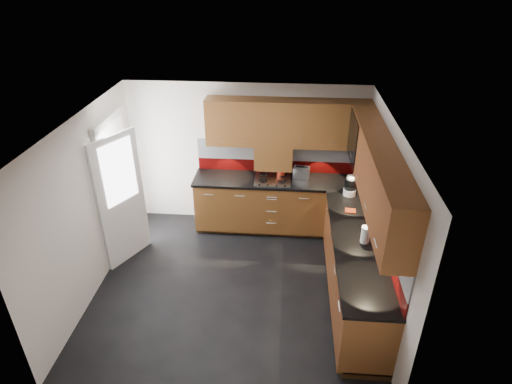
# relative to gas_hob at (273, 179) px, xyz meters

# --- Properties ---
(room) EXTENTS (4.00, 3.80, 2.64)m
(room) POSITION_rel_gas_hob_xyz_m (-0.45, -1.47, 0.54)
(room) COLOR black
(base_cabinets) EXTENTS (2.70, 3.20, 0.95)m
(base_cabinets) POSITION_rel_gas_hob_xyz_m (0.62, -0.75, -0.52)
(base_cabinets) COLOR #583513
(base_cabinets) RESTS_ON room
(countertop) EXTENTS (2.72, 3.22, 0.04)m
(countertop) POSITION_rel_gas_hob_xyz_m (0.60, -0.77, -0.03)
(countertop) COLOR black
(countertop) RESTS_ON base_cabinets
(backsplash) EXTENTS (2.70, 3.20, 0.54)m
(backsplash) POSITION_rel_gas_hob_xyz_m (0.83, -0.54, 0.26)
(backsplash) COLOR #680909
(backsplash) RESTS_ON countertop
(upper_cabinets) EXTENTS (2.50, 3.20, 0.72)m
(upper_cabinets) POSITION_rel_gas_hob_xyz_m (0.78, -0.69, 0.88)
(upper_cabinets) COLOR #583513
(upper_cabinets) RESTS_ON room
(extractor_hood) EXTENTS (0.60, 0.33, 0.40)m
(extractor_hood) POSITION_rel_gas_hob_xyz_m (-0.00, 0.17, 0.33)
(extractor_hood) COLOR #583513
(extractor_hood) RESTS_ON room
(glass_cabinet) EXTENTS (0.32, 0.80, 0.66)m
(glass_cabinet) POSITION_rel_gas_hob_xyz_m (1.26, -0.40, 0.91)
(glass_cabinet) COLOR black
(glass_cabinet) RESTS_ON room
(back_door) EXTENTS (0.42, 1.19, 2.04)m
(back_door) POSITION_rel_gas_hob_xyz_m (-2.23, -0.72, 0.08)
(back_door) COLOR white
(back_door) RESTS_ON room
(gas_hob) EXTENTS (0.57, 0.50, 0.04)m
(gas_hob) POSITION_rel_gas_hob_xyz_m (0.00, 0.00, 0.00)
(gas_hob) COLOR silver
(gas_hob) RESTS_ON countertop
(utensil_pot) EXTENTS (0.13, 0.13, 0.46)m
(utensil_pot) POSITION_rel_gas_hob_xyz_m (0.13, 0.15, 0.09)
(utensil_pot) COLOR red
(utensil_pot) RESTS_ON countertop
(toaster) EXTENTS (0.28, 0.19, 0.19)m
(toaster) POSITION_rel_gas_hob_xyz_m (0.45, 0.12, 0.07)
(toaster) COLOR silver
(toaster) RESTS_ON countertop
(food_processor) EXTENTS (0.19, 0.19, 0.31)m
(food_processor) POSITION_rel_gas_hob_xyz_m (1.16, -0.39, 0.13)
(food_processor) COLOR white
(food_processor) RESTS_ON countertop
(paper_towel) EXTENTS (0.13, 0.13, 0.22)m
(paper_towel) POSITION_rel_gas_hob_xyz_m (1.22, -1.59, 0.10)
(paper_towel) COLOR white
(paper_towel) RESTS_ON countertop
(orange_cloth) EXTENTS (0.16, 0.14, 0.02)m
(orange_cloth) POSITION_rel_gas_hob_xyz_m (1.13, -0.86, -0.01)
(orange_cloth) COLOR #D64317
(orange_cloth) RESTS_ON countertop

